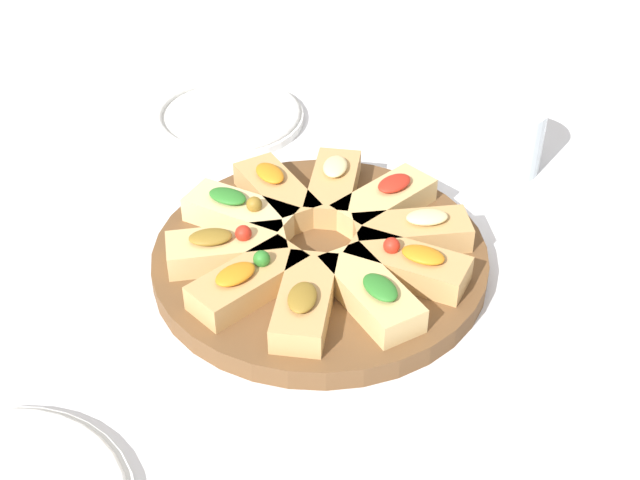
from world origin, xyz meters
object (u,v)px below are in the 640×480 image
serving_board (320,259)px  water_glass (507,138)px  napkin_stack (623,355)px  plate_right (228,116)px

serving_board → water_glass: water_glass is taller
serving_board → napkin_stack: bearing=-116.8°
serving_board → plate_right: size_ratio=1.76×
napkin_stack → water_glass: bearing=8.4°
serving_board → water_glass: size_ratio=4.07×
water_glass → napkin_stack: size_ratio=0.75×
napkin_stack → plate_right: bearing=41.1°
plate_right → serving_board: bearing=-160.1°
plate_right → napkin_stack: (-0.43, -0.38, -0.00)m
napkin_stack → serving_board: bearing=63.2°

